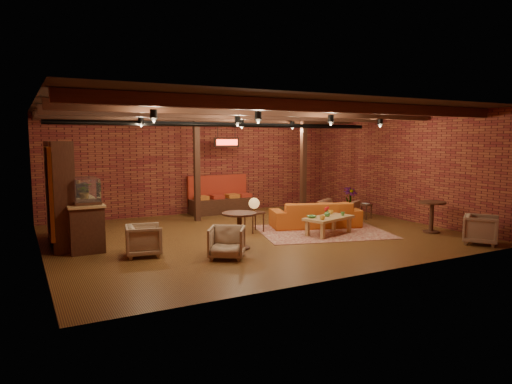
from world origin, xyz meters
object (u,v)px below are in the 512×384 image
armchair_right (338,208)px  plant_tall (350,174)px  coffee_table (328,219)px  side_table_lamp (254,206)px  side_table_book (364,205)px  armchair_far (481,228)px  armchair_a (144,239)px  sofa (315,214)px  round_table_left (239,224)px  round_table_right (432,212)px  armchair_b (227,241)px

armchair_right → plant_tall: bearing=-81.6°
coffee_table → side_table_lamp: bearing=141.5°
side_table_lamp → plant_tall: bearing=14.7°
side_table_book → armchair_far: bearing=-88.6°
side_table_lamp → armchair_far: side_table_lamp is taller
side_table_lamp → armchair_a: (-3.21, -1.12, -0.33)m
sofa → side_table_book: size_ratio=4.58×
sofa → plant_tall: bearing=-133.4°
round_table_left → armchair_a: (-2.05, 0.37, -0.19)m
coffee_table → sofa: bearing=72.7°
round_table_left → plant_tall: plant_tall is taller
coffee_table → round_table_right: (2.56, -1.06, 0.14)m
side_table_book → round_table_right: 2.49m
armchair_a → plant_tall: size_ratio=0.27×
side_table_lamp → plant_tall: plant_tall is taller
armchair_b → armchair_far: bearing=16.8°
sofa → coffee_table: bearing=90.3°
side_table_book → round_table_right: bearing=-87.2°
armchair_b → armchair_far: 6.02m
side_table_lamp → round_table_left: bearing=-127.7°
coffee_table → armchair_far: 3.58m
side_table_book → side_table_lamp: bearing=-176.9°
sofa → armchair_b: 4.07m
side_table_lamp → side_table_book: side_table_lamp is taller
round_table_left → armchair_b: size_ratio=1.13×
sofa → coffee_table: 1.07m
side_table_lamp → side_table_book: bearing=3.1°
armchair_b → side_table_book: (5.70, 2.33, 0.06)m
armchair_a → plant_tall: bearing=-62.9°
round_table_left → armchair_a: round_table_left is taller
armchair_a → armchair_far: bearing=-99.3°
sofa → round_table_left: bearing=41.2°
armchair_a → armchair_right: bearing=-69.4°
sofa → side_table_lamp: size_ratio=2.70×
armchair_a → armchair_b: (1.46, -0.99, -0.00)m
side_table_lamp → armchair_right: side_table_lamp is taller
coffee_table → armchair_b: 3.39m
armchair_b → side_table_book: bearing=54.6°
sofa → armchair_b: bearing=45.8°
armchair_a → side_table_book: armchair_a is taller
armchair_a → armchair_right: size_ratio=0.71×
armchair_a → armchair_right: 6.06m
armchair_a → armchair_b: size_ratio=1.01×
round_table_left → armchair_far: size_ratio=1.09×
armchair_right → armchair_far: bearing=168.0°
armchair_b → side_table_lamp: bearing=82.8°
round_table_left → armchair_right: bearing=20.3°
armchair_b → plant_tall: (5.85, 3.18, 0.97)m
armchair_right → armchair_far: 3.90m
side_table_book → round_table_right: (0.12, -2.48, 0.13)m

